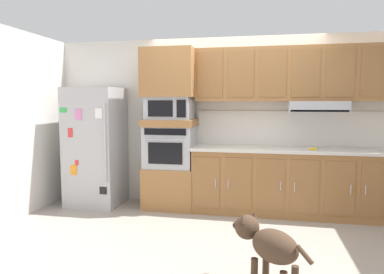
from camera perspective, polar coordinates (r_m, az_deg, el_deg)
The scene contains 15 objects.
ground_plane at distance 4.50m, azimuth 5.58°, elevation -14.48°, with size 9.60×9.60×0.00m, color #9E9389.
back_kitchen_wall at distance 5.34m, azimuth 6.93°, elevation 2.42°, with size 6.20×0.12×2.50m, color silver.
side_panel_left at distance 5.30m, azimuth -25.98°, elevation 1.88°, with size 0.12×7.10×2.50m, color silver.
refrigerator at distance 5.51m, azimuth -15.33°, elevation -1.49°, with size 0.76×0.73×1.76m.
oven_base_cabinet at distance 5.27m, azimuth -3.45°, elevation -8.03°, with size 0.74×0.62×0.60m, color #996638.
built_in_oven at distance 5.16m, azimuth -3.50°, elevation -1.55°, with size 0.70×0.62×0.60m.
appliance_mid_shelf at distance 5.13m, azimuth -3.51°, elevation 2.33°, with size 0.74×0.62×0.10m, color #996638.
microwave at distance 5.12m, azimuth -3.54°, elevation 4.67°, with size 0.64×0.54×0.32m.
appliance_upper_cabinet at distance 5.14m, azimuth -3.56°, elevation 10.25°, with size 0.74×0.62×0.68m, color #996638.
lower_cabinet_run at distance 5.10m, azimuth 17.40°, elevation -7.14°, with size 2.99×0.63×0.88m.
countertop_slab at distance 5.02m, azimuth 17.55°, elevation -2.00°, with size 3.03×0.64×0.04m, color beige.
backsplash_panel at distance 5.28m, azimuth 17.31°, elevation 1.31°, with size 3.03×0.02×0.50m, color silver.
upper_cabinet_with_hood at distance 5.12m, azimuth 17.86°, elevation 9.37°, with size 2.99×0.48×0.88m.
screwdriver at distance 4.93m, azimuth 19.08°, elevation -1.80°, with size 0.16×0.16×0.03m.
dog at distance 3.07m, azimuth 12.13°, elevation -16.55°, with size 0.66×0.57×0.59m.
Camera 1 is at (0.42, -4.20, 1.54)m, focal length 32.94 mm.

